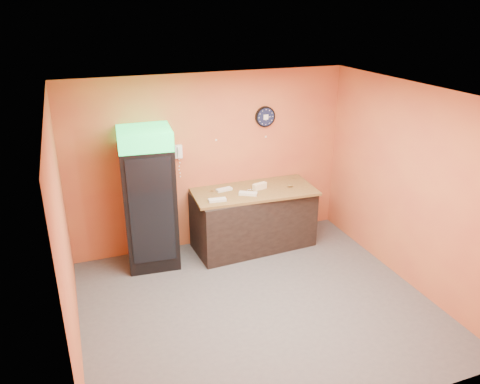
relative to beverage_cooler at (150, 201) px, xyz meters
name	(u,v)px	position (x,y,z in m)	size (l,w,h in m)	color
floor	(257,306)	(1.07, -1.60, -1.04)	(4.50, 4.50, 0.00)	#47474C
back_wall	(211,162)	(1.07, 0.40, 0.36)	(4.50, 0.02, 2.80)	#D1713B
left_wall	(64,241)	(-1.18, -1.60, 0.36)	(0.02, 4.00, 2.80)	#D1713B
right_wall	(409,187)	(3.32, -1.60, 0.36)	(0.02, 4.00, 2.80)	#D1713B
ceiling	(261,95)	(1.07, -1.60, 1.76)	(4.50, 4.00, 0.02)	white
beverage_cooler	(150,201)	(0.00, 0.00, 0.00)	(0.81, 0.82, 2.13)	black
prep_counter	(253,219)	(1.64, -0.03, -0.56)	(1.92, 0.85, 0.96)	black
wall_clock	(265,117)	(1.99, 0.37, 1.02)	(0.33, 0.06, 0.33)	black
wall_phone	(178,152)	(0.54, 0.34, 0.60)	(0.11, 0.10, 0.21)	white
butcher_paper	(254,191)	(1.64, -0.03, -0.06)	(1.94, 0.91, 0.04)	brown
sub_roll_stack	(260,186)	(1.74, -0.04, 0.01)	(0.25, 0.14, 0.10)	#F7ECC0
wrapped_sandwich_left	(217,200)	(0.96, -0.26, -0.02)	(0.27, 0.10, 0.04)	silver
wrapped_sandwich_mid	(248,194)	(1.48, -0.19, -0.02)	(0.28, 0.11, 0.04)	silver
wrapped_sandwich_right	(224,190)	(1.19, 0.10, -0.02)	(0.25, 0.10, 0.04)	silver
kitchen_tool	(257,187)	(1.69, -0.03, -0.01)	(0.07, 0.07, 0.07)	silver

